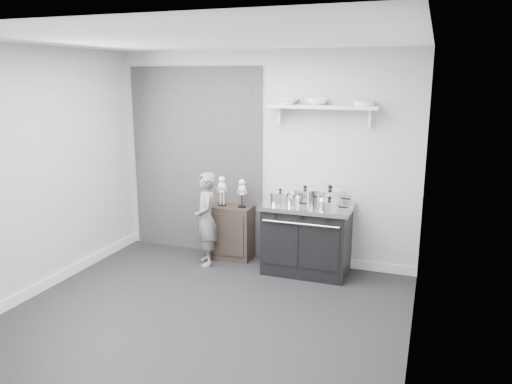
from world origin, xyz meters
TOP-DOWN VIEW (x-y plane):
  - ground at (0.00, 0.00)m, footprint 4.00×4.00m
  - room_shell at (-0.09, 0.15)m, footprint 4.02×3.62m
  - wall_shelf at (0.80, 1.68)m, footprint 1.30×0.26m
  - stove at (0.69, 1.48)m, footprint 1.07×0.67m
  - side_cabinet at (-0.36, 1.61)m, footprint 0.55×0.32m
  - child at (-0.58, 1.30)m, footprint 0.47×0.52m
  - pot_front_left at (0.38, 1.35)m, footprint 0.33×0.24m
  - pot_back_left at (0.62, 1.62)m, footprint 0.37×0.28m
  - pot_back_right at (0.94, 1.58)m, footprint 0.41×0.33m
  - pot_front_right at (0.99, 1.28)m, footprint 0.35×0.26m
  - pot_front_center at (0.56, 1.32)m, footprint 0.26×0.17m
  - skeleton_full at (-0.49, 1.61)m, footprint 0.13×0.08m
  - skeleton_torso at (-0.21, 1.61)m, footprint 0.12×0.08m
  - bowl_large at (0.35, 1.67)m, footprint 0.28×0.28m
  - bowl_small at (0.73, 1.67)m, footprint 0.25×0.25m
  - plate_stack at (1.28, 1.67)m, footprint 0.24×0.24m

SIDE VIEW (x-z plane):
  - ground at x=0.00m, z-range 0.00..0.00m
  - side_cabinet at x=-0.36m, z-range 0.00..0.72m
  - stove at x=0.69m, z-range 0.00..0.87m
  - child at x=-0.58m, z-range 0.00..1.20m
  - pot_front_center at x=0.56m, z-range 0.85..0.99m
  - pot_front_right at x=0.99m, z-range 0.84..1.01m
  - skeleton_torso at x=-0.21m, z-range 0.72..1.14m
  - pot_back_left at x=0.62m, z-range 0.84..1.04m
  - skeleton_full at x=-0.49m, z-range 0.72..1.17m
  - pot_front_left at x=0.38m, z-range 0.84..1.05m
  - pot_back_right at x=0.94m, z-range 0.83..1.08m
  - room_shell at x=-0.09m, z-range 0.28..2.99m
  - wall_shelf at x=0.80m, z-range 1.89..2.13m
  - plate_stack at x=1.28m, z-range 2.04..2.10m
  - bowl_large at x=0.35m, z-range 2.04..2.11m
  - bowl_small at x=0.73m, z-range 2.04..2.12m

